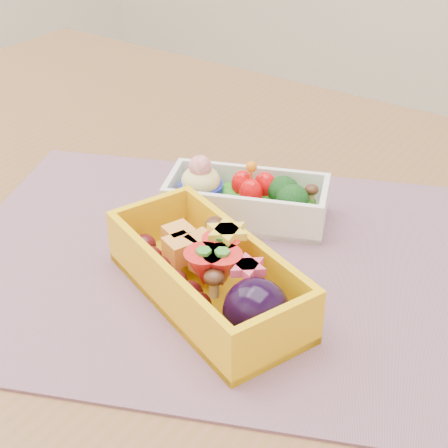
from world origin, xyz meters
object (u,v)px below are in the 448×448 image
Objects in this scene: placemat at (214,262)px; bento_white at (246,199)px; table at (213,325)px; bento_yellow at (210,274)px.

placemat is 2.78× the size of bento_white.
bento_yellow reaches higher than table.
bento_white is 0.13m from bento_yellow.
bento_yellow is (0.04, -0.12, 0.01)m from bento_white.
placemat is at bearing -100.40° from bento_white.
bento_white reaches higher than placemat.
table is 2.66× the size of placemat.
placemat is at bearing 143.51° from bento_yellow.
table is at bearing 128.47° from placemat.
table is 6.01× the size of bento_yellow.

